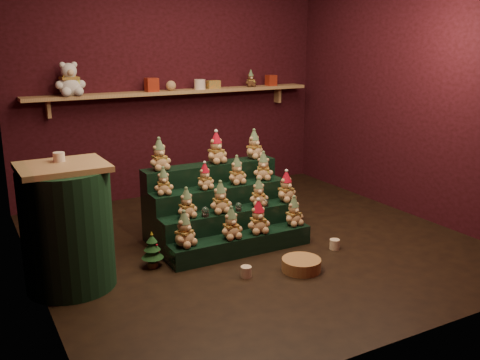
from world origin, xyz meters
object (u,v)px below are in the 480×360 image
mug_right (335,244)px  mug_left (246,272)px  snow_globe_a (205,212)px  mini_christmas_tree (152,250)px  white_bear (69,75)px  wicker_basket (301,265)px  brown_bear (251,79)px  snow_globe_b (239,207)px  riser_tier_front (242,244)px  side_table (67,227)px  snow_globe_c (266,202)px

mug_right → mug_left: bearing=-172.8°
snow_globe_a → mug_right: size_ratio=0.97×
mini_christmas_tree → white_bear: 2.39m
wicker_basket → brown_bear: brown_bear is taller
snow_globe_b → mug_right: (0.77, -0.49, -0.35)m
riser_tier_front → snow_globe_a: (-0.29, 0.16, 0.32)m
snow_globe_a → wicker_basket: (0.56, -0.74, -0.35)m
snow_globe_b → mini_christmas_tree: (-0.88, -0.05, -0.24)m
riser_tier_front → snow_globe_a: 0.46m
mug_right → white_bear: white_bear is taller
mini_christmas_tree → mug_right: 1.71m
snow_globe_a → white_bear: (-0.74, 1.88, 1.14)m
white_bear → mug_right: bearing=-54.3°
wicker_basket → white_bear: 3.28m
mug_left → wicker_basket: 0.49m
side_table → mug_right: bearing=-11.2°
snow_globe_c → snow_globe_a: bearing=180.0°
brown_bear → white_bear: bearing=-169.5°
snow_globe_a → side_table: side_table is taller
snow_globe_c → brown_bear: 2.32m
mini_christmas_tree → wicker_basket: bearing=-32.0°
wicker_basket → white_bear: (-1.30, 2.62, 1.50)m
riser_tier_front → brown_bear: bearing=58.4°
snow_globe_a → white_bear: size_ratio=0.20×
side_table → brown_bear: brown_bear is taller
snow_globe_c → white_bear: bearing=126.3°
snow_globe_b → mug_left: bearing=-113.2°
snow_globe_a → mug_left: (0.08, -0.62, -0.36)m
snow_globe_b → side_table: (-1.58, -0.08, 0.10)m
brown_bear → riser_tier_front: bearing=-111.1°
snow_globe_b → mini_christmas_tree: snow_globe_b is taller
riser_tier_front → snow_globe_b: bearing=71.2°
mug_right → riser_tier_front: bearing=158.0°
side_table → snow_globe_b: bearing=1.7°
snow_globe_b → side_table: side_table is taller
wicker_basket → brown_bear: (0.99, 2.62, 1.37)m
snow_globe_c → side_table: (-1.88, -0.08, 0.10)m
mug_right → wicker_basket: 0.61m
snow_globe_a → snow_globe_b: bearing=0.0°
snow_globe_c → brown_bear: bearing=64.3°
mug_left → white_bear: white_bear is taller
snow_globe_c → mini_christmas_tree: bearing=-177.4°
snow_globe_a → snow_globe_c: size_ratio=1.20×
snow_globe_b → side_table: size_ratio=0.08×
snow_globe_b → wicker_basket: (0.21, -0.74, -0.35)m
riser_tier_front → mug_right: 0.89m
snow_globe_c → mug_left: size_ratio=0.83×
riser_tier_front → side_table: side_table is taller
side_table → brown_bear: (2.78, 1.97, 0.92)m
snow_globe_c → mug_left: bearing=-132.1°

